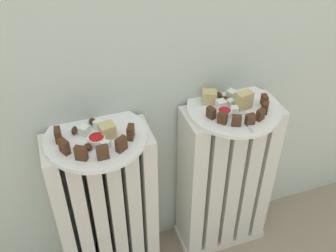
# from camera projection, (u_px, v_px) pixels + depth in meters

# --- Properties ---
(radiator_left) EXTENTS (0.31, 0.14, 0.58)m
(radiator_left) POSITION_uv_depth(u_px,v_px,m) (107.00, 212.00, 1.24)
(radiator_left) COLOR silver
(radiator_left) RESTS_ON ground_plane
(radiator_right) EXTENTS (0.31, 0.14, 0.58)m
(radiator_right) POSITION_uv_depth(u_px,v_px,m) (225.00, 181.00, 1.35)
(radiator_right) COLOR silver
(radiator_right) RESTS_ON ground_plane
(plate_left) EXTENTS (0.27, 0.27, 0.01)m
(plate_left) POSITION_uv_depth(u_px,v_px,m) (96.00, 137.00, 1.06)
(plate_left) COLOR white
(plate_left) RESTS_ON radiator_left
(plate_right) EXTENTS (0.27, 0.27, 0.01)m
(plate_right) POSITION_uv_depth(u_px,v_px,m) (234.00, 108.00, 1.16)
(plate_right) COLOR white
(plate_right) RESTS_ON radiator_right
(dark_cake_slice_left_0) EXTENTS (0.02, 0.03, 0.04)m
(dark_cake_slice_left_0) POSITION_uv_depth(u_px,v_px,m) (58.00, 135.00, 1.03)
(dark_cake_slice_left_0) COLOR #472B19
(dark_cake_slice_left_0) RESTS_ON plate_left
(dark_cake_slice_left_1) EXTENTS (0.03, 0.03, 0.04)m
(dark_cake_slice_left_1) POSITION_uv_depth(u_px,v_px,m) (64.00, 147.00, 0.99)
(dark_cake_slice_left_1) COLOR #472B19
(dark_cake_slice_left_1) RESTS_ON plate_left
(dark_cake_slice_left_2) EXTENTS (0.03, 0.03, 0.04)m
(dark_cake_slice_left_2) POSITION_uv_depth(u_px,v_px,m) (81.00, 153.00, 0.97)
(dark_cake_slice_left_2) COLOR #472B19
(dark_cake_slice_left_2) RESTS_ON plate_left
(dark_cake_slice_left_3) EXTENTS (0.03, 0.02, 0.04)m
(dark_cake_slice_left_3) POSITION_uv_depth(u_px,v_px,m) (103.00, 152.00, 0.97)
(dark_cake_slice_left_3) COLOR #472B19
(dark_cake_slice_left_3) RESTS_ON plate_left
(dark_cake_slice_left_4) EXTENTS (0.03, 0.03, 0.04)m
(dark_cake_slice_left_4) POSITION_uv_depth(u_px,v_px,m) (121.00, 144.00, 1.00)
(dark_cake_slice_left_4) COLOR #472B19
(dark_cake_slice_left_4) RESTS_ON plate_left
(dark_cake_slice_left_5) EXTENTS (0.03, 0.03, 0.04)m
(dark_cake_slice_left_5) POSITION_uv_depth(u_px,v_px,m) (131.00, 132.00, 1.04)
(dark_cake_slice_left_5) COLOR #472B19
(dark_cake_slice_left_5) RESTS_ON plate_left
(marble_cake_slice_left_0) EXTENTS (0.04, 0.04, 0.04)m
(marble_cake_slice_left_0) POSITION_uv_depth(u_px,v_px,m) (107.00, 131.00, 1.04)
(marble_cake_slice_left_0) COLOR tan
(marble_cake_slice_left_0) RESTS_ON plate_left
(turkish_delight_left_0) EXTENTS (0.03, 0.03, 0.02)m
(turkish_delight_left_0) POSITION_uv_depth(u_px,v_px,m) (84.00, 130.00, 1.05)
(turkish_delight_left_0) COLOR white
(turkish_delight_left_0) RESTS_ON plate_left
(turkish_delight_left_1) EXTENTS (0.03, 0.03, 0.02)m
(turkish_delight_left_1) POSITION_uv_depth(u_px,v_px,m) (99.00, 125.00, 1.07)
(turkish_delight_left_1) COLOR white
(turkish_delight_left_1) RESTS_ON plate_left
(turkish_delight_left_2) EXTENTS (0.03, 0.03, 0.02)m
(turkish_delight_left_2) POSITION_uv_depth(u_px,v_px,m) (106.00, 145.00, 1.01)
(turkish_delight_left_2) COLOR white
(turkish_delight_left_2) RESTS_ON plate_left
(medjool_date_left_0) EXTENTS (0.02, 0.03, 0.02)m
(medjool_date_left_0) POSITION_uv_depth(u_px,v_px,m) (92.00, 121.00, 1.09)
(medjool_date_left_0) COLOR #3D1E0F
(medjool_date_left_0) RESTS_ON plate_left
(medjool_date_left_1) EXTENTS (0.03, 0.03, 0.02)m
(medjool_date_left_1) POSITION_uv_depth(u_px,v_px,m) (88.00, 147.00, 1.01)
(medjool_date_left_1) COLOR #3D1E0F
(medjool_date_left_1) RESTS_ON plate_left
(medjool_date_left_2) EXTENTS (0.02, 0.03, 0.02)m
(medjool_date_left_2) POSITION_uv_depth(u_px,v_px,m) (74.00, 130.00, 1.06)
(medjool_date_left_2) COLOR #3D1E0F
(medjool_date_left_2) RESTS_ON plate_left
(jam_bowl_left) EXTENTS (0.05, 0.05, 0.02)m
(jam_bowl_left) POSITION_uv_depth(u_px,v_px,m) (97.00, 140.00, 1.02)
(jam_bowl_left) COLOR white
(jam_bowl_left) RESTS_ON plate_left
(dark_cake_slice_right_0) EXTENTS (0.02, 0.03, 0.03)m
(dark_cake_slice_right_0) POSITION_uv_depth(u_px,v_px,m) (211.00, 113.00, 1.11)
(dark_cake_slice_right_0) COLOR #472B19
(dark_cake_slice_right_0) RESTS_ON plate_right
(dark_cake_slice_right_1) EXTENTS (0.03, 0.03, 0.03)m
(dark_cake_slice_right_1) POSITION_uv_depth(u_px,v_px,m) (222.00, 118.00, 1.09)
(dark_cake_slice_right_1) COLOR #472B19
(dark_cake_slice_right_1) RESTS_ON plate_right
(dark_cake_slice_right_2) EXTENTS (0.03, 0.02, 0.03)m
(dark_cake_slice_right_2) POSITION_uv_depth(u_px,v_px,m) (237.00, 121.00, 1.08)
(dark_cake_slice_right_2) COLOR #472B19
(dark_cake_slice_right_2) RESTS_ON plate_right
(dark_cake_slice_right_3) EXTENTS (0.03, 0.02, 0.03)m
(dark_cake_slice_right_3) POSITION_uv_depth(u_px,v_px,m) (250.00, 119.00, 1.08)
(dark_cake_slice_right_3) COLOR #472B19
(dark_cake_slice_right_3) RESTS_ON plate_right
(dark_cake_slice_right_4) EXTENTS (0.03, 0.03, 0.03)m
(dark_cake_slice_right_4) POSITION_uv_depth(u_px,v_px,m) (261.00, 115.00, 1.10)
(dark_cake_slice_right_4) COLOR #472B19
(dark_cake_slice_right_4) RESTS_ON plate_right
(dark_cake_slice_right_5) EXTENTS (0.03, 0.03, 0.03)m
(dark_cake_slice_right_5) POSITION_uv_depth(u_px,v_px,m) (265.00, 108.00, 1.13)
(dark_cake_slice_right_5) COLOR #472B19
(dark_cake_slice_right_5) RESTS_ON plate_right
(dark_cake_slice_right_6) EXTENTS (0.02, 0.03, 0.03)m
(dark_cake_slice_right_6) POSITION_uv_depth(u_px,v_px,m) (264.00, 100.00, 1.16)
(dark_cake_slice_right_6) COLOR #472B19
(dark_cake_slice_right_6) RESTS_ON plate_right
(marble_cake_slice_right_0) EXTENTS (0.05, 0.04, 0.05)m
(marble_cake_slice_right_0) POSITION_uv_depth(u_px,v_px,m) (244.00, 100.00, 1.14)
(marble_cake_slice_right_0) COLOR tan
(marble_cake_slice_right_0) RESTS_ON plate_right
(marble_cake_slice_right_1) EXTENTS (0.05, 0.05, 0.04)m
(marble_cake_slice_right_1) POSITION_uv_depth(u_px,v_px,m) (209.00, 97.00, 1.16)
(marble_cake_slice_right_1) COLOR tan
(marble_cake_slice_right_1) RESTS_ON plate_right
(turkish_delight_right_0) EXTENTS (0.02, 0.02, 0.02)m
(turkish_delight_right_0) POSITION_uv_depth(u_px,v_px,m) (230.00, 103.00, 1.16)
(turkish_delight_right_0) COLOR white
(turkish_delight_right_0) RESTS_ON plate_right
(turkish_delight_right_1) EXTENTS (0.03, 0.03, 0.03)m
(turkish_delight_right_1) POSITION_uv_depth(u_px,v_px,m) (221.00, 105.00, 1.15)
(turkish_delight_right_1) COLOR white
(turkish_delight_right_1) RESTS_ON plate_right
(turkish_delight_right_2) EXTENTS (0.03, 0.03, 0.02)m
(turkish_delight_right_2) POSITION_uv_depth(u_px,v_px,m) (231.00, 94.00, 1.19)
(turkish_delight_right_2) COLOR white
(turkish_delight_right_2) RESTS_ON plate_right
(turkish_delight_right_3) EXTENTS (0.03, 0.03, 0.02)m
(turkish_delight_right_3) POSITION_uv_depth(u_px,v_px,m) (235.00, 110.00, 1.13)
(turkish_delight_right_3) COLOR white
(turkish_delight_right_3) RESTS_ON plate_right
(medjool_date_right_0) EXTENTS (0.03, 0.03, 0.01)m
(medjool_date_right_0) POSITION_uv_depth(u_px,v_px,m) (225.00, 99.00, 1.18)
(medjool_date_right_0) COLOR #3D1E0F
(medjool_date_right_0) RESTS_ON plate_right
(medjool_date_right_1) EXTENTS (0.03, 0.03, 0.02)m
(medjool_date_right_1) POSITION_uv_depth(u_px,v_px,m) (242.00, 96.00, 1.19)
(medjool_date_right_1) COLOR #3D1E0F
(medjool_date_right_1) RESTS_ON plate_right
(medjool_date_right_2) EXTENTS (0.02, 0.03, 0.01)m
(medjool_date_right_2) POSITION_uv_depth(u_px,v_px,m) (219.00, 95.00, 1.20)
(medjool_date_right_2) COLOR #3D1E0F
(medjool_date_right_2) RESTS_ON plate_right
(jam_bowl_right) EXTENTS (0.04, 0.04, 0.02)m
(jam_bowl_right) POSITION_uv_depth(u_px,v_px,m) (224.00, 113.00, 1.12)
(jam_bowl_right) COLOR white
(jam_bowl_right) RESTS_ON plate_right
(fork) EXTENTS (0.03, 0.11, 0.00)m
(fork) POSITION_uv_depth(u_px,v_px,m) (245.00, 119.00, 1.11)
(fork) COLOR silver
(fork) RESTS_ON plate_right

